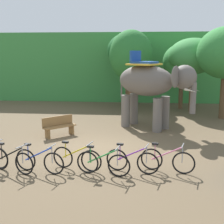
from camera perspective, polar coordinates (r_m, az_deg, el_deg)
name	(u,v)px	position (r m, az deg, el deg)	size (l,w,h in m)	color
ground_plane	(93,150)	(11.90, -3.50, -7.03)	(80.00, 80.00, 0.00)	brown
foliage_hedge	(119,66)	(25.70, 1.36, 8.58)	(36.00, 6.00, 5.14)	#3D8E42
tree_center	(128,51)	(21.18, 3.07, 11.37)	(2.85, 2.85, 5.01)	brown
tree_center_right	(131,56)	(18.86, 3.56, 10.42)	(2.63, 2.63, 5.05)	brown
tree_right	(182,62)	(20.63, 12.99, 9.04)	(2.52, 2.52, 4.28)	brown
tree_left	(193,56)	(19.73, 14.95, 10.00)	(3.07, 3.07, 4.57)	brown
elephant	(152,84)	(14.86, 7.42, 5.23)	(4.04, 3.24, 3.78)	#665E56
bike_black	(12,160)	(10.14, -18.27, -8.56)	(1.62, 0.73, 0.92)	black
bike_blue	(39,161)	(9.86, -13.43, -8.84)	(1.67, 0.59, 0.92)	black
bike_yellow	(77,158)	(9.89, -6.62, -8.55)	(1.67, 0.61, 0.92)	black
bike_green	(103,163)	(9.41, -1.70, -9.52)	(1.69, 0.53, 0.92)	black
bike_purple	(132,161)	(9.62, 3.77, -9.06)	(1.67, 0.60, 0.92)	black
bike_pink	(167,160)	(9.80, 10.28, -8.84)	(1.67, 0.61, 0.92)	black
wooden_bench	(59,126)	(13.85, -9.90, -2.51)	(1.37, 1.34, 0.89)	brown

